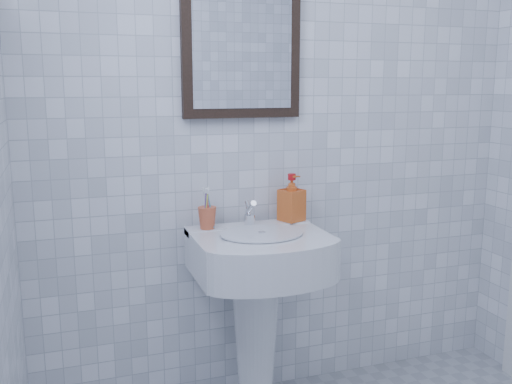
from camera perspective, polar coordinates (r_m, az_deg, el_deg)
name	(u,v)px	position (r m, az deg, el deg)	size (l,w,h in m)	color
wall_back	(284,114)	(2.47, 2.84, 7.76)	(2.20, 0.02, 2.50)	white
washbasin	(257,293)	(2.35, 0.14, -10.04)	(0.53, 0.38, 0.81)	white
faucet	(250,215)	(2.35, -0.62, -2.31)	(0.05, 0.10, 0.11)	silver
toothbrush_cup	(207,218)	(2.31, -4.90, -2.60)	(0.07, 0.07, 0.09)	#CA5734
soap_dispenser	(292,198)	(2.43, 3.58, -0.57)	(0.09, 0.09, 0.20)	red
wall_mirror	(242,41)	(2.39, -1.44, 14.86)	(0.50, 0.04, 0.62)	black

